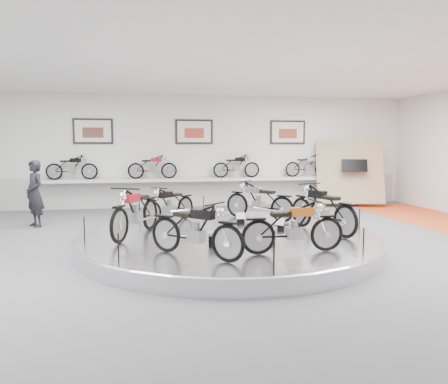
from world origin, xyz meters
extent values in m
plane|color=#565659|center=(0.00, 0.00, 0.00)|extent=(16.00, 16.00, 0.00)
plane|color=white|center=(0.00, 0.00, 4.00)|extent=(16.00, 16.00, 0.00)
plane|color=silver|center=(0.00, 7.00, 2.00)|extent=(16.00, 0.00, 16.00)
cube|color=#BCBCBA|center=(0.00, 6.98, 0.55)|extent=(15.68, 0.04, 1.10)
cylinder|color=silver|center=(0.00, 0.30, 0.15)|extent=(6.40, 6.40, 0.30)
torus|color=#B2B2BA|center=(0.00, 0.30, 0.27)|extent=(6.40, 6.40, 0.10)
cube|color=silver|center=(0.00, 6.70, 1.00)|extent=(11.00, 0.55, 0.10)
cube|color=beige|center=(-3.50, 6.96, 2.70)|extent=(1.35, 0.06, 0.88)
cube|color=beige|center=(0.00, 6.96, 2.70)|extent=(1.35, 0.06, 0.88)
cube|color=beige|center=(3.50, 6.96, 2.70)|extent=(1.35, 0.06, 0.88)
cube|color=tan|center=(5.60, 6.10, 1.25)|extent=(2.56, 1.52, 2.30)
imported|color=black|center=(-4.71, 3.72, 0.91)|extent=(0.75, 0.79, 1.82)
camera|label=1|loc=(-1.71, -8.75, 2.18)|focal=35.00mm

